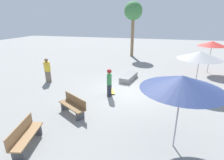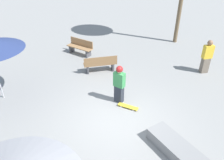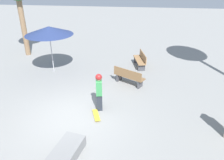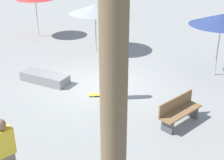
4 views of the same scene
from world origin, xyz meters
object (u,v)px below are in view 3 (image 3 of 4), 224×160
(skateboard, at_px, (96,115))
(concrete_ledge, at_px, (61,160))
(shade_umbrella_navy, at_px, (49,31))
(bench_far, at_px, (129,77))
(skater_main, at_px, (99,91))
(bench_near, at_px, (140,60))

(skateboard, bearing_deg, concrete_ledge, -32.76)
(skateboard, distance_m, shade_umbrella_navy, 5.57)
(bench_far, xyz_separation_m, shade_umbrella_navy, (-1.07, -4.31, 1.90))
(bench_far, bearing_deg, skater_main, -83.76)
(concrete_ledge, xyz_separation_m, shade_umbrella_navy, (-6.42, -2.68, 2.14))
(skater_main, height_order, concrete_ledge, skater_main)
(skater_main, xyz_separation_m, shade_umbrella_navy, (-3.41, -3.26, 1.47))
(skater_main, relative_size, bench_near, 0.95)
(concrete_ledge, relative_size, shade_umbrella_navy, 0.81)
(skateboard, xyz_separation_m, bench_near, (-5.27, 1.63, 0.37))
(bench_far, bearing_deg, concrete_ledge, -76.55)
(skater_main, height_order, skateboard, skater_main)
(concrete_ledge, bearing_deg, shade_umbrella_navy, -157.36)
(bench_near, distance_m, bench_far, 2.45)
(concrete_ledge, bearing_deg, skateboard, 167.67)
(bench_near, xyz_separation_m, shade_umbrella_navy, (1.32, -4.85, 1.90))
(concrete_ledge, relative_size, bench_far, 1.29)
(bench_near, bearing_deg, skateboard, 149.80)
(concrete_ledge, xyz_separation_m, bench_far, (-5.35, 1.63, 0.24))
(skateboard, relative_size, concrete_ledge, 0.40)
(skater_main, xyz_separation_m, bench_far, (-2.34, 1.05, -0.43))
(bench_near, height_order, shade_umbrella_navy, shade_umbrella_navy)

